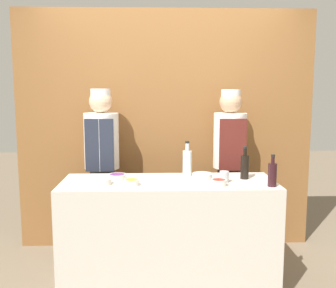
% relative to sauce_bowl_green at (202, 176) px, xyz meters
% --- Properties ---
extents(ground_plane, '(14.00, 14.00, 0.00)m').
position_rel_sauce_bowl_green_xyz_m(ground_plane, '(-0.27, -0.05, -0.93)').
color(ground_plane, '#756651').
extents(cabinet_wall, '(2.98, 0.18, 2.40)m').
position_rel_sauce_bowl_green_xyz_m(cabinet_wall, '(-0.27, 0.95, 0.27)').
color(cabinet_wall, brown).
rests_on(cabinet_wall, ground_plane).
extents(counter, '(1.69, 0.60, 0.90)m').
position_rel_sauce_bowl_green_xyz_m(counter, '(-0.27, -0.05, -0.48)').
color(counter, beige).
rests_on(counter, ground_plane).
extents(sauce_bowl_green, '(0.16, 0.16, 0.05)m').
position_rel_sauce_bowl_green_xyz_m(sauce_bowl_green, '(0.00, 0.00, 0.00)').
color(sauce_bowl_green, silver).
rests_on(sauce_bowl_green, counter).
extents(sauce_bowl_yellow, '(0.11, 0.11, 0.05)m').
position_rel_sauce_bowl_green_xyz_m(sauce_bowl_yellow, '(-0.56, -0.17, -0.00)').
color(sauce_bowl_yellow, silver).
rests_on(sauce_bowl_yellow, counter).
extents(sauce_bowl_purple, '(0.15, 0.15, 0.05)m').
position_rel_sauce_bowl_green_xyz_m(sauce_bowl_purple, '(-0.68, 0.01, -0.00)').
color(sauce_bowl_purple, silver).
rests_on(sauce_bowl_purple, counter).
extents(sauce_bowl_brown, '(0.14, 0.14, 0.04)m').
position_rel_sauce_bowl_green_xyz_m(sauce_bowl_brown, '(-0.78, -0.13, -0.00)').
color(sauce_bowl_brown, silver).
rests_on(sauce_bowl_brown, counter).
extents(sauce_bowl_red, '(0.12, 0.12, 0.05)m').
position_rel_sauce_bowl_green_xyz_m(sauce_bowl_red, '(0.10, -0.21, -0.00)').
color(sauce_bowl_red, silver).
rests_on(sauce_bowl_red, counter).
extents(cutting_board, '(0.34, 0.24, 0.02)m').
position_rel_sauce_bowl_green_xyz_m(cutting_board, '(-0.31, -0.04, -0.02)').
color(cutting_board, white).
rests_on(cutting_board, counter).
extents(bottle_soy, '(0.07, 0.07, 0.27)m').
position_rel_sauce_bowl_green_xyz_m(bottle_soy, '(0.35, 0.02, 0.08)').
color(bottle_soy, black).
rests_on(bottle_soy, counter).
extents(bottle_wine, '(0.06, 0.06, 0.24)m').
position_rel_sauce_bowl_green_xyz_m(bottle_wine, '(0.50, -0.24, 0.07)').
color(bottle_wine, black).
rests_on(bottle_wine, counter).
extents(bottle_clear, '(0.08, 0.08, 0.29)m').
position_rel_sauce_bowl_green_xyz_m(bottle_clear, '(-0.11, 0.14, 0.09)').
color(bottle_clear, silver).
rests_on(bottle_clear, counter).
extents(cup_steel, '(0.07, 0.07, 0.09)m').
position_rel_sauce_bowl_green_xyz_m(cup_steel, '(0.16, -0.09, 0.01)').
color(cup_steel, '#B7B7BC').
rests_on(cup_steel, counter).
extents(chef_left, '(0.33, 0.33, 1.62)m').
position_rel_sauce_bowl_green_xyz_m(chef_left, '(-0.88, 0.61, -0.03)').
color(chef_left, '#28282D').
rests_on(chef_left, ground_plane).
extents(chef_right, '(0.31, 0.31, 1.62)m').
position_rel_sauce_bowl_green_xyz_m(chef_right, '(0.34, 0.61, -0.03)').
color(chef_right, '#28282D').
rests_on(chef_right, ground_plane).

